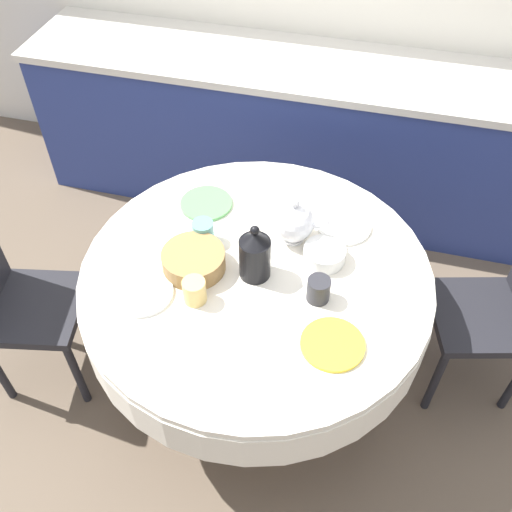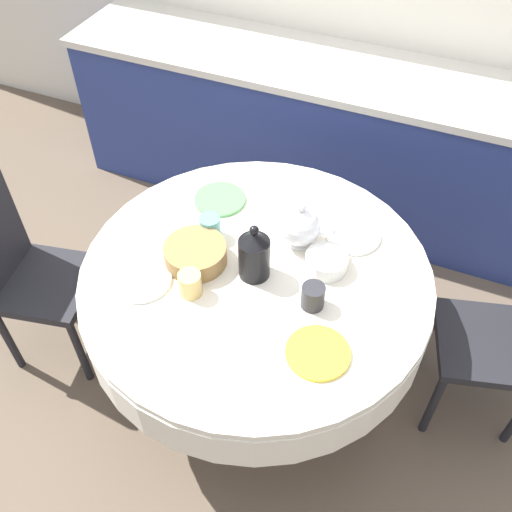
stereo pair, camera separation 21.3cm
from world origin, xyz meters
TOP-DOWN VIEW (x-y plane):
  - ground_plane at (0.00, 0.00)m, footprint 12.00×12.00m
  - kitchen_counter at (0.00, 1.34)m, footprint 3.24×0.64m
  - dining_table at (0.00, 0.00)m, footprint 1.37×1.37m
  - chair_left at (0.99, 0.26)m, footprint 0.49×0.49m
  - chair_right at (-1.01, -0.21)m, footprint 0.47×0.47m
  - plate_near_left at (-0.37, -0.22)m, footprint 0.22×0.22m
  - cup_near_left at (-0.18, -0.19)m, footprint 0.09×0.09m
  - plate_near_right at (0.34, -0.27)m, footprint 0.22×0.22m
  - cup_near_right at (0.25, -0.08)m, footprint 0.09×0.09m
  - plate_far_left at (-0.30, 0.31)m, footprint 0.22×0.22m
  - cup_far_left at (-0.24, 0.10)m, footprint 0.09×0.09m
  - plate_far_right at (0.29, 0.32)m, footprint 0.22×0.22m
  - cup_far_right at (0.08, 0.25)m, footprint 0.09×0.09m
  - coffee_carafe at (0.00, -0.02)m, footprint 0.12×0.12m
  - teapot at (0.10, 0.20)m, footprint 0.22×0.16m
  - bread_basket at (-0.23, -0.05)m, footprint 0.24×0.24m
  - fruit_bowl at (0.24, 0.12)m, footprint 0.16×0.16m

SIDE VIEW (x-z plane):
  - ground_plane at x=0.00m, z-range 0.00..0.00m
  - kitchen_counter at x=0.00m, z-range 0.00..0.90m
  - chair_left at x=0.99m, z-range 0.06..0.97m
  - chair_right at x=-1.01m, z-range 0.06..0.97m
  - dining_table at x=0.00m, z-range 0.25..1.00m
  - plate_near_left at x=-0.37m, z-range 0.75..0.76m
  - plate_near_right at x=0.34m, z-range 0.75..0.76m
  - plate_far_left at x=-0.30m, z-range 0.75..0.76m
  - plate_far_right at x=0.29m, z-range 0.75..0.76m
  - fruit_bowl at x=0.24m, z-range 0.75..0.81m
  - bread_basket at x=-0.23m, z-range 0.75..0.83m
  - cup_near_left at x=-0.18m, z-range 0.75..0.84m
  - cup_near_right at x=0.25m, z-range 0.75..0.84m
  - cup_far_left at x=-0.24m, z-range 0.75..0.84m
  - cup_far_right at x=0.08m, z-range 0.75..0.84m
  - teapot at x=0.10m, z-range 0.73..0.94m
  - coffee_carafe at x=0.00m, z-range 0.73..0.98m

